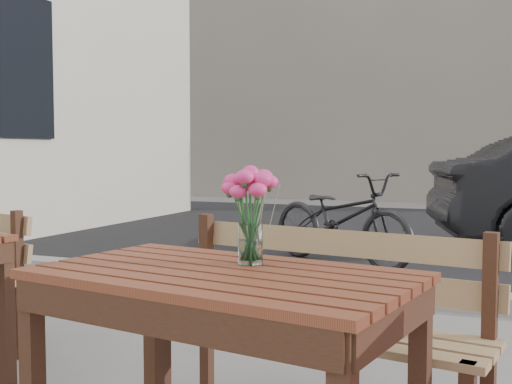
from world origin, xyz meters
TOP-DOWN VIEW (x-y plane):
  - street at (0.00, 5.06)m, footprint 30.00×8.12m
  - backdrop_buildings at (0.17, 14.40)m, footprint 15.50×4.00m
  - main_table at (-0.09, 0.06)m, footprint 1.32×0.90m
  - main_bench at (0.06, 0.68)m, footprint 1.44×0.63m
  - main_vase at (-0.06, 0.20)m, footprint 0.18×0.18m
  - bicycle at (-0.85, 4.43)m, footprint 1.87×1.34m

SIDE VIEW (x-z plane):
  - street at x=0.00m, z-range -0.03..0.09m
  - bicycle at x=-0.85m, z-range 0.00..0.93m
  - main_bench at x=0.06m, z-range 0.09..0.96m
  - main_table at x=-0.09m, z-range 0.25..1.01m
  - main_vase at x=-0.06m, z-range 0.79..1.13m
  - backdrop_buildings at x=0.17m, z-range -0.40..7.60m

